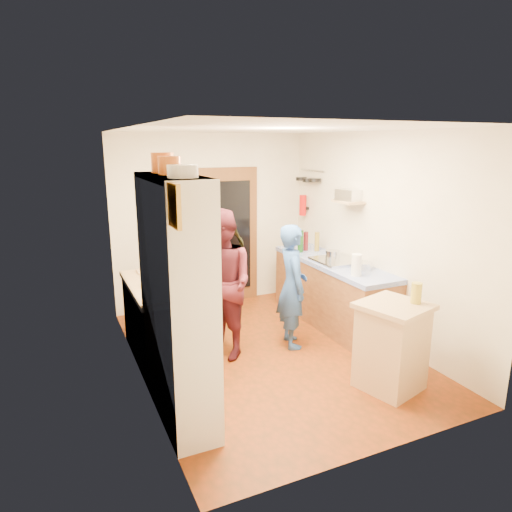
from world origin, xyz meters
TOP-DOWN VIEW (x-y plane):
  - floor at (0.00, 0.00)m, footprint 3.00×4.00m
  - ceiling at (0.00, 0.00)m, footprint 3.00×4.00m
  - wall_back at (0.00, 2.01)m, footprint 3.00×0.02m
  - wall_front at (0.00, -2.01)m, footprint 3.00×0.02m
  - wall_left at (-1.51, 0.00)m, footprint 0.02×4.00m
  - wall_right at (1.51, 0.00)m, footprint 0.02×4.00m
  - door_frame at (0.25, 1.97)m, footprint 0.95×0.06m
  - door_glass at (0.25, 1.94)m, footprint 0.70×0.02m
  - hutch_body at (-1.30, -0.80)m, footprint 0.40×1.20m
  - hutch_top_shelf at (-1.30, -0.80)m, footprint 0.40×1.14m
  - plate_stack at (-1.30, -1.14)m, footprint 0.23×0.23m
  - orange_pot_a at (-1.30, -0.75)m, footprint 0.19×0.19m
  - orange_pot_b at (-1.30, -0.50)m, footprint 0.20×0.20m
  - left_counter_base at (-1.20, 0.45)m, footprint 0.60×1.40m
  - left_counter_top at (-1.20, 0.45)m, footprint 0.64×1.44m
  - toaster at (-1.15, -0.07)m, footprint 0.24×0.17m
  - kettle at (-1.25, 0.38)m, footprint 0.19×0.19m
  - orange_bowl at (-1.12, 0.56)m, footprint 0.23×0.23m
  - chopping_board at (-1.18, 0.99)m, footprint 0.31×0.23m
  - right_counter_base at (1.20, 0.50)m, footprint 0.60×2.20m
  - right_counter_top at (1.20, 0.50)m, footprint 0.62×2.22m
  - hob at (1.20, 0.41)m, footprint 0.55×0.58m
  - pot_on_hob at (1.15, 0.44)m, footprint 0.19×0.19m
  - bottle_a at (1.05, 1.13)m, footprint 0.08×0.08m
  - bottle_b at (1.18, 1.19)m, footprint 0.08×0.08m
  - bottle_c at (1.31, 1.09)m, footprint 0.08×0.08m
  - paper_towel at (1.05, -0.21)m, footprint 0.13×0.13m
  - mixing_bowl at (1.30, -0.01)m, footprint 0.29×0.29m
  - island_base at (0.78, -1.21)m, footprint 0.68×0.68m
  - island_top at (0.78, -1.21)m, footprint 0.77×0.77m
  - cutting_board at (0.71, -1.18)m, footprint 0.41×0.37m
  - oil_jar at (0.98, -1.28)m, footprint 0.13×0.13m
  - pan_rail at (1.46, 1.52)m, footprint 0.02×0.65m
  - pan_hang_a at (1.40, 1.35)m, footprint 0.18×0.18m
  - pan_hang_b at (1.40, 1.55)m, footprint 0.16×0.16m
  - pan_hang_c at (1.40, 1.75)m, footprint 0.17×0.17m
  - wall_shelf at (1.37, 0.45)m, footprint 0.26×0.42m
  - radio at (1.37, 0.45)m, footprint 0.28×0.34m
  - ext_bracket at (1.47, 1.70)m, footprint 0.06×0.10m
  - fire_extinguisher at (1.41, 1.70)m, footprint 0.11×0.11m
  - picture_frame at (-1.48, -1.55)m, footprint 0.03×0.25m
  - person_hob at (0.39, 0.09)m, footprint 0.48×0.62m
  - person_left at (-0.51, 0.25)m, footprint 0.85×0.99m
  - person_back at (-0.15, 1.64)m, footprint 1.20×0.63m

SIDE VIEW (x-z plane):
  - floor at x=0.00m, z-range -0.02..0.00m
  - right_counter_base at x=1.20m, z-range 0.00..0.84m
  - left_counter_base at x=-1.20m, z-range 0.00..0.85m
  - island_base at x=0.78m, z-range 0.00..0.86m
  - person_hob at x=0.39m, z-range 0.00..1.52m
  - right_counter_top at x=1.20m, z-range 0.84..0.90m
  - person_left at x=-0.51m, z-range 0.00..1.74m
  - left_counter_top at x=-1.20m, z-range 0.85..0.90m
  - island_top at x=0.78m, z-range 0.86..0.91m
  - cutting_board at x=0.71m, z-range 0.89..0.91m
  - chopping_board at x=-1.18m, z-range 0.90..0.92m
  - hob at x=1.20m, z-range 0.90..0.94m
  - orange_bowl at x=-1.12m, z-range 0.90..0.98m
  - mixing_bowl at x=1.30m, z-range 0.90..0.99m
  - person_back at x=-0.15m, z-range 0.00..1.95m
  - kettle at x=-1.25m, z-range 0.90..1.07m
  - toaster at x=-1.15m, z-range 0.90..1.07m
  - pot_on_hob at x=1.15m, z-range 0.94..1.06m
  - oil_jar at x=0.98m, z-range 0.91..1.12m
  - paper_towel at x=1.05m, z-range 0.90..1.16m
  - bottle_b at x=1.18m, z-range 0.90..1.18m
  - bottle_c at x=1.31m, z-range 0.90..1.18m
  - door_frame at x=0.25m, z-range 0.00..2.10m
  - door_glass at x=0.25m, z-range 0.20..1.90m
  - bottle_a at x=1.05m, z-range 0.90..1.23m
  - hutch_body at x=-1.30m, z-range 0.00..2.20m
  - wall_back at x=0.00m, z-range 0.00..2.60m
  - wall_front at x=0.00m, z-range 0.00..2.60m
  - wall_left at x=-1.51m, z-range 0.00..2.60m
  - wall_right at x=1.51m, z-range 0.00..2.60m
  - ext_bracket at x=1.47m, z-range 1.43..1.47m
  - fire_extinguisher at x=1.41m, z-range 1.34..1.66m
  - wall_shelf at x=1.37m, z-range 1.69..1.71m
  - radio at x=1.37m, z-range 1.72..1.86m
  - pan_hang_b at x=1.40m, z-range 1.88..1.92m
  - pan_hang_c at x=1.40m, z-range 1.89..1.93m
  - pan_hang_a at x=1.40m, z-range 1.90..1.94m
  - pan_rail at x=1.46m, z-range 2.04..2.06m
  - picture_frame at x=-1.48m, z-range 1.90..2.20m
  - hutch_top_shelf at x=-1.30m, z-range 2.16..2.20m
  - plate_stack at x=-1.30m, z-range 2.20..2.30m
  - orange_pot_a at x=-1.30m, z-range 2.20..2.35m
  - orange_pot_b at x=-1.30m, z-range 2.20..2.37m
  - ceiling at x=0.00m, z-range 2.60..2.62m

